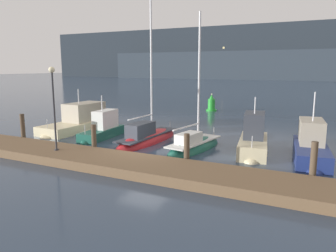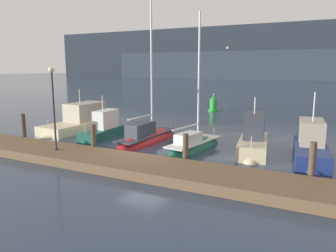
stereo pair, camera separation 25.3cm
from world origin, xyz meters
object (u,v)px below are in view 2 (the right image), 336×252
(channel_buoy, at_px, (213,104))
(dock_lamppost, at_px, (53,96))
(sailboat_berth_4, at_px, (194,148))
(motorboat_berth_6, at_px, (310,153))
(sailboat_berth_3, at_px, (147,140))
(motorboat_berth_1, at_px, (81,125))
(motorboat_berth_2, at_px, (103,133))
(motorboat_berth_5, at_px, (253,145))

(channel_buoy, distance_m, dock_lamppost, 22.53)
(sailboat_berth_4, xyz_separation_m, motorboat_berth_6, (6.35, 0.79, 0.24))
(sailboat_berth_3, distance_m, sailboat_berth_4, 3.54)
(motorboat_berth_1, height_order, motorboat_berth_2, motorboat_berth_1)
(motorboat_berth_5, relative_size, motorboat_berth_6, 0.90)
(motorboat_berth_5, bearing_deg, sailboat_berth_4, -163.65)
(motorboat_berth_5, height_order, channel_buoy, motorboat_berth_5)
(motorboat_berth_1, distance_m, motorboat_berth_6, 16.79)
(motorboat_berth_5, bearing_deg, channel_buoy, 116.24)
(motorboat_berth_2, relative_size, dock_lamppost, 1.07)
(motorboat_berth_6, xyz_separation_m, dock_lamppost, (-12.33, -5.77, 3.03))
(sailboat_berth_3, xyz_separation_m, motorboat_berth_6, (9.85, 0.30, 0.21))
(sailboat_berth_4, relative_size, channel_buoy, 4.42)
(motorboat_berth_1, distance_m, sailboat_berth_4, 10.58)
(sailboat_berth_3, bearing_deg, motorboat_berth_5, 4.02)
(sailboat_berth_4, height_order, motorboat_berth_5, sailboat_berth_4)
(sailboat_berth_3, height_order, sailboat_berth_4, sailboat_berth_3)
(motorboat_berth_6, distance_m, dock_lamppost, 13.95)
(sailboat_berth_3, height_order, channel_buoy, sailboat_berth_3)
(motorboat_berth_2, relative_size, motorboat_berth_6, 0.82)
(channel_buoy, bearing_deg, motorboat_berth_5, -63.76)
(sailboat_berth_4, relative_size, dock_lamppost, 1.95)
(motorboat_berth_6, bearing_deg, motorboat_berth_1, 176.01)
(motorboat_berth_5, bearing_deg, dock_lamppost, -147.32)
(sailboat_berth_3, bearing_deg, dock_lamppost, -114.38)
(sailboat_berth_3, height_order, motorboat_berth_5, sailboat_berth_3)
(sailboat_berth_3, distance_m, motorboat_berth_5, 6.81)
(motorboat_berth_5, distance_m, dock_lamppost, 11.41)
(motorboat_berth_6, bearing_deg, channel_buoy, 123.92)
(sailboat_berth_4, height_order, motorboat_berth_6, sailboat_berth_4)
(motorboat_berth_1, relative_size, sailboat_berth_4, 0.85)
(motorboat_berth_1, distance_m, motorboat_berth_5, 13.72)
(sailboat_berth_3, bearing_deg, motorboat_berth_1, 167.99)
(motorboat_berth_5, bearing_deg, sailboat_berth_3, -175.98)
(motorboat_berth_1, bearing_deg, sailboat_berth_4, -10.65)
(motorboat_berth_2, xyz_separation_m, dock_lamppost, (1.04, -5.42, 3.08))
(motorboat_berth_1, height_order, channel_buoy, motorboat_berth_1)
(channel_buoy, bearing_deg, sailboat_berth_4, -74.58)
(motorboat_berth_2, bearing_deg, motorboat_berth_1, 155.76)
(motorboat_berth_2, bearing_deg, sailboat_berth_3, 0.86)
(motorboat_berth_5, height_order, dock_lamppost, dock_lamppost)
(motorboat_berth_1, bearing_deg, motorboat_berth_2, -24.24)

